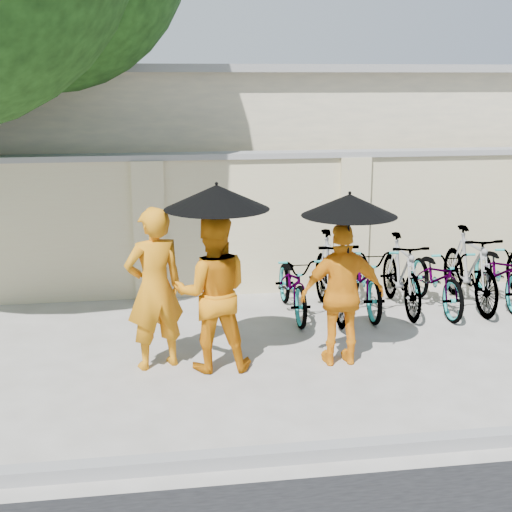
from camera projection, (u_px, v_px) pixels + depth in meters
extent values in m
plane|color=#ADA8A2|center=(250.00, 379.00, 7.59)|extent=(80.00, 80.00, 0.00)
cube|color=gray|center=(279.00, 455.00, 5.95)|extent=(40.00, 0.16, 0.12)
cube|color=#C4BD92|center=(285.00, 225.00, 10.56)|extent=(20.00, 0.30, 2.00)
cube|color=beige|center=(298.00, 156.00, 14.21)|extent=(14.00, 6.00, 3.20)
imported|color=orange|center=(154.00, 289.00, 7.72)|extent=(0.76, 0.63, 1.80)
imported|color=orange|center=(213.00, 293.00, 7.69)|extent=(0.88, 0.70, 1.73)
cylinder|color=black|center=(217.00, 241.00, 7.47)|extent=(0.02, 0.02, 0.94)
cone|color=black|center=(217.00, 197.00, 7.36)|extent=(1.11, 1.11, 0.25)
imported|color=orange|center=(343.00, 295.00, 7.84)|extent=(0.94, 0.40, 1.60)
cylinder|color=black|center=(348.00, 247.00, 7.63)|extent=(0.02, 0.02, 0.91)
cone|color=black|center=(349.00, 205.00, 7.52)|extent=(1.02, 1.02, 0.23)
imported|color=#939297|center=(293.00, 284.00, 9.55)|extent=(0.58, 1.66, 0.87)
imported|color=#939297|center=(331.00, 275.00, 9.54)|extent=(0.57, 1.86, 1.11)
imported|color=#939297|center=(364.00, 277.00, 9.75)|extent=(0.71, 1.83, 0.95)
imported|color=#939297|center=(401.00, 274.00, 9.74)|extent=(0.57, 1.74, 1.03)
imported|color=#939297|center=(437.00, 278.00, 9.79)|extent=(0.62, 1.73, 0.90)
imported|color=#939297|center=(470.00, 268.00, 9.90)|extent=(0.56, 1.83, 1.09)
imported|color=#939297|center=(500.00, 272.00, 10.08)|extent=(0.73, 1.77, 0.91)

